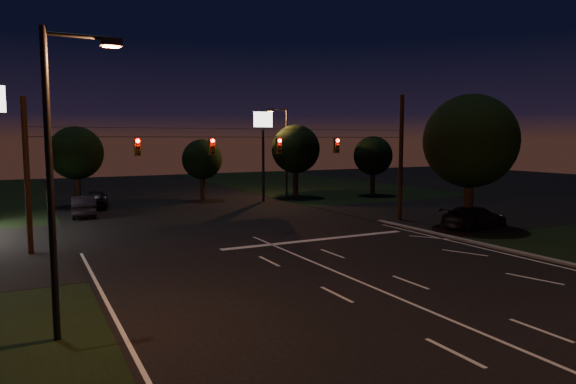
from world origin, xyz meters
TOP-DOWN VIEW (x-y plane):
  - ground at (0.00, 0.00)m, footprint 140.00×140.00m
  - cross_street_right at (20.00, 16.00)m, footprint 20.00×16.00m
  - center_line at (0.00, -6.00)m, footprint 0.14×40.00m
  - stop_bar at (3.00, 11.50)m, footprint 12.00×0.50m
  - utility_pole_right at (12.00, 15.00)m, footprint 0.30×0.30m
  - utility_pole_left at (-12.00, 15.00)m, footprint 0.28×0.28m
  - signal_span at (-0.00, 14.96)m, footprint 24.00×0.40m
  - pole_sign_right at (8.00, 30.00)m, footprint 1.80×0.30m
  - street_light_left at (-11.24, 2.00)m, footprint 2.20×0.35m
  - street_light_right_far at (11.24, 32.00)m, footprint 2.20×0.35m
  - tree_right_near at (13.53, 10.17)m, footprint 6.00×6.00m
  - tree_far_b at (-7.98, 34.13)m, footprint 4.60×4.60m
  - tree_far_c at (3.02, 33.10)m, footprint 3.80×3.80m
  - tree_far_d at (12.02, 31.13)m, footprint 4.80×4.80m
  - tree_far_e at (20.02, 29.11)m, footprint 4.00×4.00m
  - car_oncoming_a at (-6.77, 32.00)m, footprint 2.58×4.84m
  - car_oncoming_b at (-8.22, 27.65)m, footprint 1.96×4.90m
  - car_cross at (14.12, 10.00)m, footprint 5.39×2.78m

SIDE VIEW (x-z plane):
  - ground at x=0.00m, z-range 0.00..0.00m
  - cross_street_right at x=20.00m, z-range -0.01..0.01m
  - utility_pole_right at x=12.00m, z-range -4.50..4.50m
  - utility_pole_left at x=-12.00m, z-range -4.00..4.00m
  - center_line at x=0.00m, z-range 0.00..0.01m
  - stop_bar at x=3.00m, z-range 0.00..0.01m
  - car_cross at x=14.12m, z-range 0.00..1.49m
  - car_oncoming_a at x=-6.77m, z-range 0.00..1.57m
  - car_oncoming_b at x=-8.22m, z-range 0.00..1.58m
  - tree_far_c at x=3.02m, z-range 0.97..6.83m
  - tree_far_e at x=20.02m, z-range 1.03..7.20m
  - tree_far_b at x=-7.98m, z-range 1.12..8.10m
  - tree_far_d at x=12.02m, z-range 1.18..8.47m
  - street_light_left at x=-11.24m, z-range 0.74..9.74m
  - street_light_right_far at x=11.24m, z-range 0.74..9.74m
  - signal_span at x=0.00m, z-range 4.72..6.28m
  - tree_right_near at x=13.53m, z-range 1.30..10.06m
  - pole_sign_right at x=8.00m, z-range 2.04..10.44m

